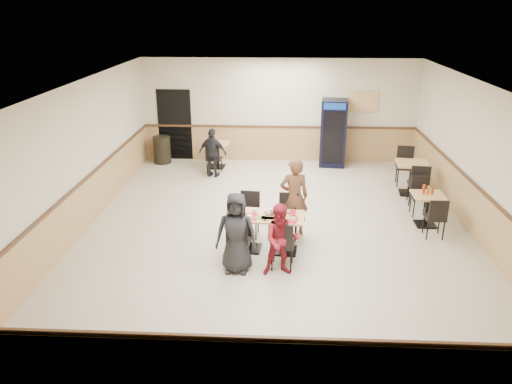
# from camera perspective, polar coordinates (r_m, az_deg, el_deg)

# --- Properties ---
(ground) EXTENTS (10.00, 10.00, 0.00)m
(ground) POSITION_cam_1_polar(r_m,az_deg,el_deg) (10.44, 2.36, -4.39)
(ground) COLOR beige
(ground) RESTS_ON ground
(room_shell) EXTENTS (10.00, 10.00, 10.00)m
(room_shell) POSITION_cam_1_polar(r_m,az_deg,el_deg) (12.72, 10.56, 2.76)
(room_shell) COLOR silver
(room_shell) RESTS_ON ground
(main_table) EXTENTS (1.43, 0.80, 0.73)m
(main_table) POSITION_cam_1_polar(r_m,az_deg,el_deg) (9.41, 1.29, -4.04)
(main_table) COLOR black
(main_table) RESTS_ON ground
(main_chairs) EXTENTS (1.35, 1.71, 0.93)m
(main_chairs) POSITION_cam_1_polar(r_m,az_deg,el_deg) (9.43, 0.99, -4.15)
(main_chairs) COLOR black
(main_chairs) RESTS_ON ground
(diner_woman_left) EXTENTS (0.74, 0.51, 1.46)m
(diner_woman_left) POSITION_cam_1_polar(r_m,az_deg,el_deg) (8.62, -2.27, -4.70)
(diner_woman_left) COLOR black
(diner_woman_left) RESTS_ON ground
(diner_woman_right) EXTENTS (0.68, 0.56, 1.30)m
(diner_woman_right) POSITION_cam_1_polar(r_m,az_deg,el_deg) (8.57, 2.93, -5.50)
(diner_woman_right) COLOR maroon
(diner_woman_right) RESTS_ON ground
(diner_man_opposite) EXTENTS (0.63, 0.46, 1.60)m
(diner_man_opposite) POSITION_cam_1_polar(r_m,az_deg,el_deg) (10.02, 4.37, -0.57)
(diner_man_opposite) COLOR brown
(diner_man_opposite) RESTS_ON ground
(lone_diner) EXTENTS (0.84, 0.53, 1.33)m
(lone_diner) POSITION_cam_1_polar(r_m,az_deg,el_deg) (13.50, -4.96, 4.47)
(lone_diner) COLOR black
(lone_diner) RESTS_ON ground
(tabletop_clutter) EXTENTS (1.22, 0.63, 0.12)m
(tabletop_clutter) POSITION_cam_1_polar(r_m,az_deg,el_deg) (9.24, 1.31, -2.70)
(tabletop_clutter) COLOR #B70C2C
(tabletop_clutter) RESTS_ON main_table
(side_table_near) EXTENTS (0.65, 0.65, 0.69)m
(side_table_near) POSITION_cam_1_polar(r_m,az_deg,el_deg) (11.09, 18.99, -1.42)
(side_table_near) COLOR black
(side_table_near) RESTS_ON ground
(side_table_near_chair_south) EXTENTS (0.41, 0.41, 0.88)m
(side_table_near_chair_south) POSITION_cam_1_polar(r_m,az_deg,el_deg) (10.61, 19.75, -2.66)
(side_table_near_chair_south) COLOR black
(side_table_near_chair_south) RESTS_ON ground
(side_table_near_chair_north) EXTENTS (0.41, 0.41, 0.88)m
(side_table_near_chair_north) POSITION_cam_1_polar(r_m,az_deg,el_deg) (11.60, 18.28, -0.49)
(side_table_near_chair_north) COLOR black
(side_table_near_chair_north) RESTS_ON ground
(side_table_far) EXTENTS (0.83, 0.83, 0.81)m
(side_table_far) POSITION_cam_1_polar(r_m,az_deg,el_deg) (12.79, 17.34, 2.05)
(side_table_far) COLOR black
(side_table_far) RESTS_ON ground
(side_table_far_chair_south) EXTENTS (0.52, 0.52, 1.02)m
(side_table_far_chair_south) POSITION_cam_1_polar(r_m,az_deg,el_deg) (12.21, 18.03, 0.96)
(side_table_far_chair_south) COLOR black
(side_table_far_chair_south) RESTS_ON ground
(side_table_far_chair_north) EXTENTS (0.52, 0.52, 1.02)m
(side_table_far_chair_north) POSITION_cam_1_polar(r_m,az_deg,el_deg) (13.40, 16.69, 2.83)
(side_table_far_chair_north) COLOR black
(side_table_far_chair_north) RESTS_ON ground
(condiment_caddy) EXTENTS (0.23, 0.06, 0.20)m
(condiment_caddy) POSITION_cam_1_polar(r_m,az_deg,el_deg) (11.02, 18.96, 0.22)
(condiment_caddy) COLOR #B62E0D
(condiment_caddy) RESTS_ON side_table_near
(back_table) EXTENTS (0.74, 0.74, 0.72)m
(back_table) POSITION_cam_1_polar(r_m,az_deg,el_deg) (14.33, -4.51, 4.68)
(back_table) COLOR black
(back_table) RESTS_ON ground
(back_table_chair_lone) EXTENTS (0.46, 0.46, 0.92)m
(back_table_chair_lone) POSITION_cam_1_polar(r_m,az_deg,el_deg) (13.79, -4.81, 3.92)
(back_table_chair_lone) COLOR black
(back_table_chair_lone) RESTS_ON ground
(pepsi_cooler) EXTENTS (0.79, 0.80, 1.91)m
(pepsi_cooler) POSITION_cam_1_polar(r_m,az_deg,el_deg) (14.55, 8.82, 6.69)
(pepsi_cooler) COLOR black
(pepsi_cooler) RESTS_ON ground
(trash_bin) EXTENTS (0.50, 0.50, 0.79)m
(trash_bin) POSITION_cam_1_polar(r_m,az_deg,el_deg) (14.98, -10.69, 4.76)
(trash_bin) COLOR black
(trash_bin) RESTS_ON ground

